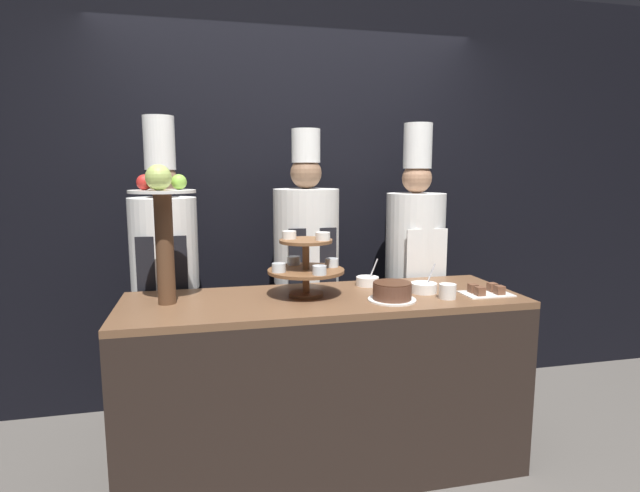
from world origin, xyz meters
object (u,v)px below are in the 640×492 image
(tiered_stand, at_px, (306,263))
(chef_center_right, at_px, (415,259))
(serving_bowl_near, at_px, (424,288))
(serving_bowl_far, at_px, (367,281))
(chef_left, at_px, (165,270))
(chef_center_left, at_px, (306,264))
(cake_square_tray, at_px, (486,291))
(fruit_pedestal, at_px, (162,214))
(cake_round, at_px, (392,292))
(cup_white, at_px, (448,291))

(tiered_stand, bearing_deg, chef_center_right, 31.76)
(serving_bowl_near, distance_m, serving_bowl_far, 0.33)
(chef_left, bearing_deg, chef_center_right, -0.00)
(chef_left, xyz_separation_m, chef_center_left, (0.84, -0.00, 0.00))
(cake_square_tray, bearing_deg, chef_center_left, 139.56)
(chef_left, bearing_deg, fruit_pedestal, -85.35)
(fruit_pedestal, distance_m, cake_round, 1.17)
(cup_white, bearing_deg, cake_square_tray, 8.04)
(fruit_pedestal, bearing_deg, serving_bowl_far, 8.73)
(chef_center_right, bearing_deg, serving_bowl_far, -140.70)
(serving_bowl_far, relative_size, chef_left, 0.08)
(chef_center_left, bearing_deg, serving_bowl_near, -48.57)
(tiered_stand, relative_size, serving_bowl_far, 2.62)
(cup_white, relative_size, serving_bowl_far, 0.57)
(cake_round, relative_size, cup_white, 2.79)
(cake_round, bearing_deg, cake_square_tray, 0.81)
(cake_round, height_order, cake_square_tray, cake_round)
(tiered_stand, bearing_deg, serving_bowl_far, 21.29)
(serving_bowl_far, xyz_separation_m, chef_left, (-1.12, 0.36, 0.04))
(cake_square_tray, distance_m, chef_center_right, 0.71)
(fruit_pedestal, bearing_deg, serving_bowl_near, -2.63)
(cup_white, relative_size, serving_bowl_near, 0.56)
(serving_bowl_near, bearing_deg, fruit_pedestal, 177.37)
(tiered_stand, distance_m, cup_white, 0.73)
(tiered_stand, xyz_separation_m, fruit_pedestal, (-0.69, -0.02, 0.27))
(fruit_pedestal, distance_m, cake_square_tray, 1.68)
(cup_white, bearing_deg, chef_center_right, 79.21)
(serving_bowl_near, bearing_deg, tiered_stand, 173.00)
(fruit_pedestal, bearing_deg, chef_center_left, 33.41)
(chef_left, bearing_deg, cake_round, -31.89)
(serving_bowl_far, bearing_deg, chef_left, 162.12)
(serving_bowl_near, height_order, chef_left, chef_left)
(serving_bowl_near, height_order, serving_bowl_far, serving_bowl_near)
(cake_round, height_order, chef_center_right, chef_center_right)
(fruit_pedestal, xyz_separation_m, serving_bowl_far, (1.08, 0.17, -0.41))
(tiered_stand, xyz_separation_m, chef_center_right, (0.83, 0.51, -0.10))
(serving_bowl_near, height_order, chef_center_left, chef_center_left)
(serving_bowl_far, bearing_deg, fruit_pedestal, -171.27)
(fruit_pedestal, xyz_separation_m, chef_center_left, (0.80, 0.53, -0.37))
(cake_round, distance_m, chef_center_right, 0.83)
(cup_white, bearing_deg, tiered_stand, 162.10)
(cake_square_tray, relative_size, chef_left, 0.13)
(cake_round, bearing_deg, fruit_pedestal, 170.68)
(cake_round, bearing_deg, chef_center_right, 58.82)
(cake_round, xyz_separation_m, chef_center_right, (0.43, 0.71, 0.03))
(cake_square_tray, relative_size, serving_bowl_near, 1.63)
(cake_round, relative_size, serving_bowl_far, 1.59)
(chef_center_right, bearing_deg, cake_square_tray, -81.95)
(cake_round, distance_m, cup_white, 0.29)
(fruit_pedestal, xyz_separation_m, chef_left, (-0.04, 0.53, -0.37))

